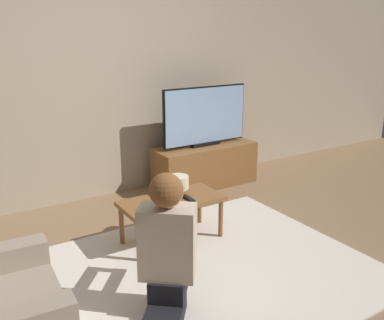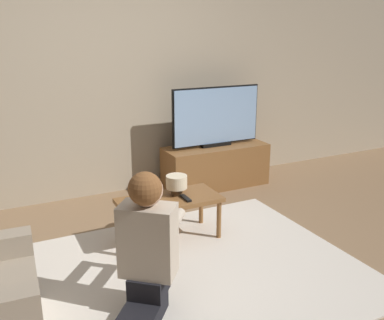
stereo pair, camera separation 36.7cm
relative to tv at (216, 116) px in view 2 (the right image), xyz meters
name	(u,v)px [view 2 (the right image)]	position (x,y,z in m)	size (l,w,h in m)	color
ground_plane	(179,277)	(-1.18, -1.57, -0.82)	(10.00, 10.00, 0.00)	#896B4C
wall_back	(100,74)	(-1.18, 0.36, 0.48)	(10.00, 0.06, 2.60)	tan
rug	(178,276)	(-1.18, -1.57, -0.81)	(2.70, 1.98, 0.02)	silver
tv_stand	(216,166)	(0.00, 0.00, -0.58)	(1.20, 0.44, 0.48)	brown
tv	(216,116)	(0.00, 0.00, 0.00)	(1.06, 0.08, 0.67)	black
coffee_table	(169,203)	(-1.01, -1.01, -0.48)	(0.85, 0.41, 0.39)	brown
person_kneeling	(147,245)	(-1.52, -1.85, -0.34)	(0.71, 0.78, 0.93)	black
table_lamp	(177,183)	(-0.92, -0.96, -0.33)	(0.18, 0.18, 0.17)	#4C3823
remote	(186,198)	(-0.90, -1.09, -0.42)	(0.04, 0.15, 0.02)	black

